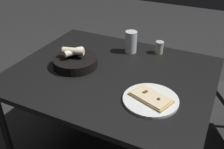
{
  "coord_description": "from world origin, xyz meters",
  "views": [
    {
      "loc": [
        -0.56,
        1.15,
        1.48
      ],
      "look_at": [
        -0.03,
        0.06,
        0.74
      ],
      "focal_mm": 41.01,
      "sensor_mm": 36.0,
      "label": 1
    }
  ],
  "objects_px": {
    "beer_glass": "(131,43)",
    "pepper_shaker": "(159,48)",
    "bread_basket": "(75,61)",
    "pizza_plate": "(151,99)",
    "dining_table": "(111,80)"
  },
  "relations": [
    {
      "from": "dining_table",
      "to": "bread_basket",
      "type": "bearing_deg",
      "value": 6.74
    },
    {
      "from": "beer_glass",
      "to": "pepper_shaker",
      "type": "relative_size",
      "value": 1.75
    },
    {
      "from": "beer_glass",
      "to": "pepper_shaker",
      "type": "bearing_deg",
      "value": -160.14
    },
    {
      "from": "dining_table",
      "to": "pepper_shaker",
      "type": "distance_m",
      "value": 0.41
    },
    {
      "from": "beer_glass",
      "to": "pizza_plate",
      "type": "bearing_deg",
      "value": 122.79
    },
    {
      "from": "dining_table",
      "to": "pizza_plate",
      "type": "relative_size",
      "value": 4.19
    },
    {
      "from": "bread_basket",
      "to": "beer_glass",
      "type": "distance_m",
      "value": 0.39
    },
    {
      "from": "bread_basket",
      "to": "pizza_plate",
      "type": "bearing_deg",
      "value": 165.4
    },
    {
      "from": "pizza_plate",
      "to": "beer_glass",
      "type": "height_order",
      "value": "beer_glass"
    },
    {
      "from": "bread_basket",
      "to": "beer_glass",
      "type": "height_order",
      "value": "beer_glass"
    },
    {
      "from": "pizza_plate",
      "to": "bread_basket",
      "type": "height_order",
      "value": "bread_basket"
    },
    {
      "from": "beer_glass",
      "to": "pepper_shaker",
      "type": "distance_m",
      "value": 0.19
    },
    {
      "from": "pizza_plate",
      "to": "bread_basket",
      "type": "relative_size",
      "value": 1.03
    },
    {
      "from": "pizza_plate",
      "to": "beer_glass",
      "type": "bearing_deg",
      "value": -57.21
    },
    {
      "from": "dining_table",
      "to": "pizza_plate",
      "type": "height_order",
      "value": "pizza_plate"
    }
  ]
}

